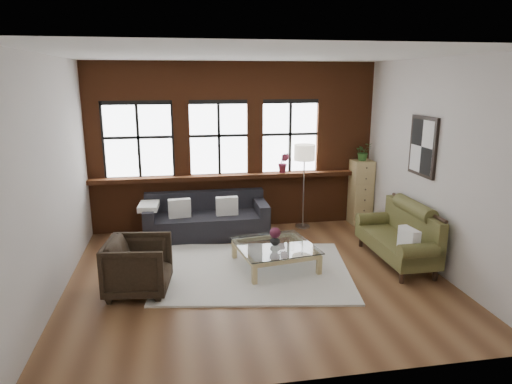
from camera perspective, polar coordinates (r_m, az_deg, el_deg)
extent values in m
plane|color=brown|center=(6.99, 0.04, -10.41)|extent=(5.50, 5.50, 0.00)
plane|color=white|center=(6.37, 0.05, 16.79)|extent=(5.50, 5.50, 0.00)
plane|color=beige|center=(8.93, -2.76, 5.71)|extent=(5.50, 0.00, 5.50)
plane|color=beige|center=(4.14, 6.10, -4.33)|extent=(5.50, 0.00, 5.50)
plane|color=beige|center=(6.61, -24.16, 1.49)|extent=(0.00, 5.00, 5.00)
plane|color=beige|center=(7.47, 21.33, 3.10)|extent=(0.00, 5.00, 5.00)
cube|color=#612E17|center=(8.88, -2.59, 2.00)|extent=(5.50, 0.30, 0.08)
cube|color=beige|center=(7.12, -0.23, -9.82)|extent=(3.20, 2.69, 0.03)
cube|color=white|center=(8.39, -9.53, -2.01)|extent=(0.41, 0.18, 0.34)
cube|color=white|center=(8.43, -3.65, -1.75)|extent=(0.40, 0.15, 0.34)
cube|color=white|center=(7.14, 18.56, -5.65)|extent=(0.18, 0.39, 0.34)
imported|color=black|center=(6.54, -14.47, -8.97)|extent=(0.95, 0.93, 0.77)
imported|color=#B2B2B2|center=(7.12, 2.39, -6.01)|extent=(0.19, 0.19, 0.16)
sphere|color=maroon|center=(7.08, 2.40, -5.13)|extent=(0.17, 0.17, 0.17)
cube|color=tan|center=(9.46, 12.96, -0.03)|extent=(0.40, 0.40, 1.30)
imported|color=#2D5923|center=(9.30, 13.24, 4.93)|extent=(0.36, 0.32, 0.35)
imported|color=maroon|center=(8.98, 3.47, 3.67)|extent=(0.26, 0.24, 0.40)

